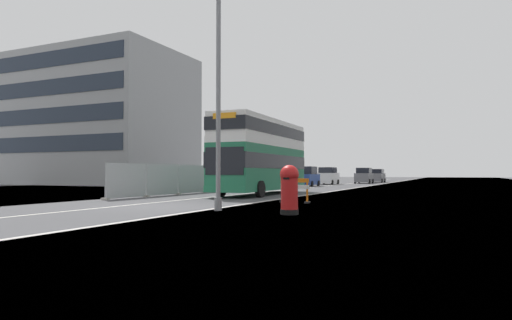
% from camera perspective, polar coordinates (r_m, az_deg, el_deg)
% --- Properties ---
extents(ground, '(140.00, 280.00, 0.10)m').
position_cam_1_polar(ground, '(19.56, -10.72, -6.05)').
color(ground, '#424244').
extents(double_decker_bus, '(3.13, 11.41, 5.00)m').
position_cam_1_polar(double_decker_bus, '(30.23, 0.74, 0.62)').
color(double_decker_bus, '#1E6B47').
rests_on(double_decker_bus, ground).
extents(lamppost_foreground, '(0.29, 0.70, 8.64)m').
position_cam_1_polar(lamppost_foreground, '(17.58, -4.83, 6.93)').
color(lamppost_foreground, gray).
rests_on(lamppost_foreground, ground).
extents(red_pillar_postbox, '(0.67, 0.67, 1.74)m').
position_cam_1_polar(red_pillar_postbox, '(15.78, 4.29, -3.48)').
color(red_pillar_postbox, black).
rests_on(red_pillar_postbox, ground).
extents(roadworks_barrier, '(1.54, 0.63, 1.19)m').
position_cam_1_polar(roadworks_barrier, '(21.98, 4.95, -3.51)').
color(roadworks_barrier, orange).
rests_on(roadworks_barrier, ground).
extents(construction_site_fence, '(0.44, 20.60, 2.06)m').
position_cam_1_polar(construction_site_fence, '(33.43, -6.64, -2.45)').
color(construction_site_fence, '#A8AAAD').
rests_on(construction_site_fence, ground).
extents(car_oncoming_near, '(1.96, 3.87, 2.14)m').
position_cam_1_polar(car_oncoming_near, '(48.89, 6.57, -2.18)').
color(car_oncoming_near, navy).
rests_on(car_oncoming_near, ground).
extents(car_receding_mid, '(2.08, 4.56, 2.15)m').
position_cam_1_polar(car_receding_mid, '(57.17, 9.15, -2.07)').
color(car_receding_mid, silver).
rests_on(car_receding_mid, ground).
extents(car_receding_far, '(2.10, 4.11, 2.14)m').
position_cam_1_polar(car_receding_far, '(63.01, 13.63, -2.01)').
color(car_receding_far, slate).
rests_on(car_receding_far, ground).
extents(car_far_side, '(1.93, 4.43, 2.02)m').
position_cam_1_polar(car_far_side, '(69.98, 15.24, -2.00)').
color(car_far_side, slate).
rests_on(car_far_side, ground).
extents(bare_tree_far_verge_near, '(2.33, 2.69, 5.68)m').
position_cam_1_polar(bare_tree_far_verge_near, '(61.46, -1.42, -0.62)').
color(bare_tree_far_verge_near, '#4C3D2D').
rests_on(bare_tree_far_verge_near, ground).
extents(bare_tree_far_verge_mid, '(2.28, 2.74, 5.33)m').
position_cam_1_polar(bare_tree_far_verge_mid, '(59.90, 2.67, -0.75)').
color(bare_tree_far_verge_mid, '#4C3D2D').
rests_on(bare_tree_far_verge_mid, ground).
extents(backdrop_office_block, '(22.96, 14.80, 16.61)m').
position_cam_1_polar(backdrop_office_block, '(62.48, -19.62, 4.74)').
color(backdrop_office_block, '#9EA0A3').
rests_on(backdrop_office_block, ground).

